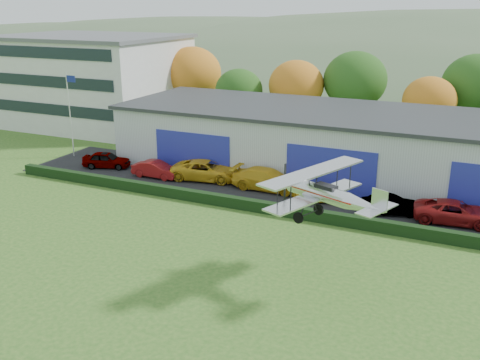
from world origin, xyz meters
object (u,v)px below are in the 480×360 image
at_px(car_1, 156,169).
at_px(car_5, 392,205).
at_px(car_2, 206,170).
at_px(car_3, 268,179).
at_px(car_4, 320,192).
at_px(car_6, 455,212).
at_px(biplane, 327,193).
at_px(hangar, 350,142).
at_px(car_0, 106,160).
at_px(office_block, 91,80).
at_px(flagpole, 70,107).

distance_m(car_1, car_5, 19.36).
bearing_deg(car_2, car_3, -101.74).
relative_size(car_4, car_6, 0.75).
xyz_separation_m(car_6, biplane, (-5.77, -11.29, 4.17)).
bearing_deg(hangar, car_5, -59.03).
bearing_deg(car_4, car_3, 57.38).
bearing_deg(car_1, car_0, 83.93).
relative_size(car_1, car_6, 0.78).
height_order(hangar, biplane, biplane).
height_order(car_1, biplane, biplane).
xyz_separation_m(car_0, car_1, (5.55, -0.53, -0.02)).
height_order(office_block, biplane, office_block).
distance_m(car_1, biplane, 21.41).
relative_size(car_3, biplane, 0.82).
bearing_deg(car_1, hangar, -60.57).
height_order(car_4, biplane, biplane).
bearing_deg(biplane, car_6, 84.39).
relative_size(hangar, office_block, 1.97).
distance_m(car_2, biplane, 18.89).
bearing_deg(car_2, car_0, 83.93).
xyz_separation_m(car_0, car_2, (9.67, 0.64, 0.09)).
bearing_deg(hangar, car_0, -158.73).
distance_m(hangar, flagpole, 25.68).
relative_size(car_0, biplane, 0.59).
bearing_deg(office_block, car_4, -24.65).
height_order(hangar, flagpole, flagpole).
xyz_separation_m(car_3, car_5, (9.71, -1.27, -0.16)).
bearing_deg(car_4, biplane, 174.81).
xyz_separation_m(office_block, car_4, (32.91, -15.10, -4.49)).
relative_size(hangar, flagpole, 5.08).
height_order(car_3, car_5, car_3).
bearing_deg(hangar, car_3, -122.37).
distance_m(hangar, biplane, 20.01).
height_order(hangar, car_0, hangar).
relative_size(office_block, biplane, 2.94).
height_order(car_1, car_3, car_3).
distance_m(car_5, biplane, 11.96).
relative_size(car_1, car_4, 1.04).
bearing_deg(car_1, car_4, -89.98).
distance_m(car_4, car_5, 5.23).
bearing_deg(car_4, car_5, -117.07).
height_order(hangar, car_2, hangar).
distance_m(flagpole, car_3, 20.70).
xyz_separation_m(flagpole, car_2, (14.76, -1.09, -3.94)).
xyz_separation_m(flagpole, car_6, (34.08, -2.31, -4.00)).
height_order(car_2, car_6, car_2).
height_order(office_block, car_3, office_block).
xyz_separation_m(hangar, car_4, (-0.09, -8.08, -1.93)).
xyz_separation_m(flagpole, car_4, (24.79, -2.10, -4.06)).
distance_m(hangar, car_0, 21.32).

